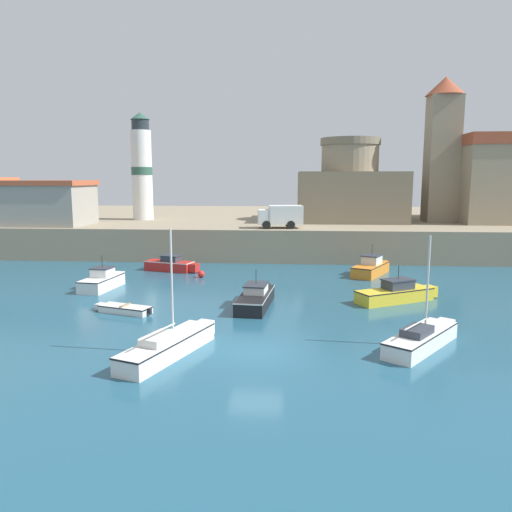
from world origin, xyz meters
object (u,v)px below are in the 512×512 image
at_px(harbor_shed_mid_row, 47,202).
at_px(sailboat_white_4, 169,345).
at_px(sailboat_white_0, 422,338).
at_px(church, 483,175).
at_px(lighthouse, 142,168).
at_px(fortress, 349,190).
at_px(motorboat_red_3, 171,265).
at_px(motorboat_orange_1, 371,267).
at_px(dinghy_white_5, 124,309).
at_px(motorboat_white_2, 103,281).
at_px(truck_on_quay, 281,216).
at_px(motorboat_black_7, 256,298).
at_px(motorboat_yellow_8, 397,293).
at_px(mooring_buoy, 201,274).

bearing_deg(harbor_shed_mid_row, sailboat_white_4, -55.22).
height_order(sailboat_white_0, sailboat_white_4, sailboat_white_4).
distance_m(church, lighthouse, 39.24).
height_order(fortress, harbor_shed_mid_row, fortress).
distance_m(motorboat_red_3, sailboat_white_4, 21.26).
distance_m(motorboat_orange_1, dinghy_white_5, 21.23).
height_order(motorboat_orange_1, motorboat_white_2, motorboat_orange_1).
xyz_separation_m(sailboat_white_4, truck_on_quay, (4.33, 27.22, 3.87)).
bearing_deg(motorboat_red_3, sailboat_white_0, -48.00).
relative_size(motorboat_black_7, lighthouse, 0.51).
xyz_separation_m(dinghy_white_5, lighthouse, (-7.56, 29.14, 8.85)).
xyz_separation_m(motorboat_orange_1, truck_on_quay, (-7.81, 7.04, 3.76)).
distance_m(sailboat_white_0, motorboat_black_7, 11.12).
distance_m(sailboat_white_0, sailboat_white_4, 11.96).
bearing_deg(motorboat_red_3, motorboat_orange_1, -1.58).
height_order(church, harbor_shed_mid_row, church).
distance_m(motorboat_orange_1, motorboat_black_7, 14.16).
bearing_deg(sailboat_white_4, motorboat_black_7, 70.22).
distance_m(sailboat_white_0, dinghy_white_5, 17.05).
bearing_deg(motorboat_orange_1, fortress, 90.67).
relative_size(motorboat_yellow_8, lighthouse, 0.48).
bearing_deg(dinghy_white_5, lighthouse, 104.55).
distance_m(motorboat_red_3, dinghy_white_5, 13.68).
bearing_deg(sailboat_white_4, harbor_shed_mid_row, 124.78).
xyz_separation_m(motorboat_orange_1, motorboat_red_3, (-17.17, 0.47, -0.08)).
height_order(sailboat_white_4, dinghy_white_5, sailboat_white_4).
xyz_separation_m(sailboat_white_0, motorboat_yellow_8, (0.60, 9.08, 0.07)).
bearing_deg(motorboat_white_2, motorboat_red_3, 66.08).
bearing_deg(mooring_buoy, motorboat_white_2, -144.33).
distance_m(motorboat_white_2, motorboat_yellow_8, 20.80).
relative_size(sailboat_white_4, mooring_buoy, 11.82).
bearing_deg(motorboat_black_7, mooring_buoy, 120.17).
relative_size(motorboat_black_7, fortress, 0.53).
distance_m(motorboat_yellow_8, lighthouse, 36.06).
bearing_deg(fortress, motorboat_yellow_8, -88.99).
bearing_deg(church, sailboat_white_0, -113.07).
distance_m(sailboat_white_4, truck_on_quay, 27.83).
xyz_separation_m(fortress, truck_on_quay, (-7.61, -9.89, -2.20)).
relative_size(motorboat_orange_1, lighthouse, 0.45).
distance_m(sailboat_white_0, church, 39.92).
distance_m(dinghy_white_5, mooring_buoy, 11.29).
height_order(harbor_shed_mid_row, truck_on_quay, harbor_shed_mid_row).
bearing_deg(sailboat_white_0, sailboat_white_4, -170.50).
bearing_deg(church, motorboat_white_2, -145.18).
height_order(motorboat_red_3, harbor_shed_mid_row, harbor_shed_mid_row).
distance_m(dinghy_white_5, lighthouse, 31.38).
distance_m(sailboat_white_0, truck_on_quay, 26.61).
xyz_separation_m(motorboat_black_7, harbor_shed_mid_row, (-23.35, 19.75, 4.93)).
relative_size(motorboat_red_3, sailboat_white_4, 0.75).
bearing_deg(church, motorboat_orange_1, -130.12).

